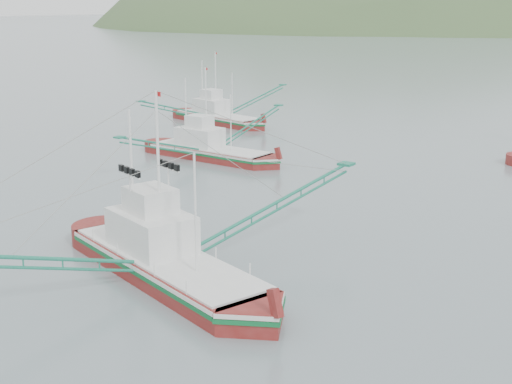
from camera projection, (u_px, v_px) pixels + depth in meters
The scene contains 5 objects.
ground at pixel (193, 271), 39.20m from camera, with size 1200.00×1200.00×0.00m, color slate.
main_boat at pixel (164, 240), 37.82m from camera, with size 15.22×26.01×10.79m.
bg_boat_left at pixel (209, 145), 67.03m from camera, with size 12.59×22.72×9.19m.
bg_boat_extra at pixel (217, 110), 86.49m from camera, with size 12.93×22.50×9.19m.
headland_left at pixel (351, 26), 423.55m from camera, with size 448.00×308.00×210.00m, color #3A552B.
Camera 1 is at (23.99, -28.03, 14.37)m, focal length 50.00 mm.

